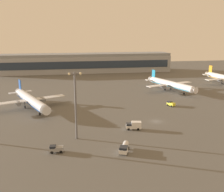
% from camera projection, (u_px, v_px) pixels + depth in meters
% --- Properties ---
extents(ground_plane, '(416.00, 416.00, 0.00)m').
position_uv_depth(ground_plane, '(156.00, 121.00, 110.74)').
color(ground_plane, '#56544F').
extents(terminal_building, '(147.68, 22.40, 16.40)m').
position_uv_depth(terminal_building, '(87.00, 63.00, 239.86)').
color(terminal_building, '#9EA3AD').
rests_on(terminal_building, ground).
extents(airplane_far_stand, '(32.69, 41.42, 11.18)m').
position_uv_depth(airplane_far_stand, '(31.00, 100.00, 128.06)').
color(airplane_far_stand, silver).
rests_on(airplane_far_stand, ground).
extents(airplane_mid_apron, '(32.00, 40.67, 10.74)m').
position_uv_depth(airplane_mid_apron, '(170.00, 84.00, 166.21)').
color(airplane_mid_apron, white).
rests_on(airplane_mid_apron, ground).
extents(cargo_loader, '(3.33, 4.57, 2.25)m').
position_uv_depth(cargo_loader, '(171.00, 104.00, 132.84)').
color(cargo_loader, yellow).
rests_on(cargo_loader, ground).
extents(catering_truck, '(6.01, 3.45, 3.05)m').
position_uv_depth(catering_truck, '(134.00, 125.00, 101.39)').
color(catering_truck, white).
rests_on(catering_truck, ground).
extents(fuel_truck, '(4.30, 6.63, 2.35)m').
position_uv_depth(fuel_truck, '(124.00, 148.00, 82.58)').
color(fuel_truck, white).
rests_on(fuel_truck, ground).
extents(maintenance_van, '(4.22, 2.17, 2.25)m').
position_uv_depth(maintenance_van, '(56.00, 149.00, 82.35)').
color(maintenance_van, gray).
rests_on(maintenance_van, ground).
extents(apron_light_west, '(4.80, 0.90, 23.02)m').
position_uv_depth(apron_light_west, '(76.00, 101.00, 89.94)').
color(apron_light_west, slate).
rests_on(apron_light_west, ground).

